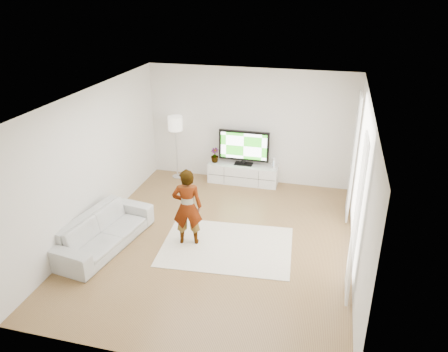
% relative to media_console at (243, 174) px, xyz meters
% --- Properties ---
extents(floor, '(6.00, 6.00, 0.00)m').
position_rel_media_console_xyz_m(floor, '(0.09, -2.76, -0.24)').
color(floor, olive).
rests_on(floor, ground).
extents(ceiling, '(6.00, 6.00, 0.00)m').
position_rel_media_console_xyz_m(ceiling, '(0.09, -2.76, 2.56)').
color(ceiling, white).
rests_on(ceiling, wall_back).
extents(wall_left, '(0.02, 6.00, 2.80)m').
position_rel_media_console_xyz_m(wall_left, '(-2.41, -2.76, 1.16)').
color(wall_left, silver).
rests_on(wall_left, floor).
extents(wall_right, '(0.02, 6.00, 2.80)m').
position_rel_media_console_xyz_m(wall_right, '(2.59, -2.76, 1.16)').
color(wall_right, silver).
rests_on(wall_right, floor).
extents(wall_back, '(5.00, 0.02, 2.80)m').
position_rel_media_console_xyz_m(wall_back, '(0.09, 0.24, 1.16)').
color(wall_back, silver).
rests_on(wall_back, floor).
extents(wall_front, '(5.00, 0.02, 2.80)m').
position_rel_media_console_xyz_m(wall_front, '(0.09, -5.76, 1.16)').
color(wall_front, silver).
rests_on(wall_front, floor).
extents(window, '(0.01, 2.60, 2.50)m').
position_rel_media_console_xyz_m(window, '(2.57, -2.46, 1.21)').
color(window, white).
rests_on(window, wall_right).
extents(curtain_near, '(0.04, 0.70, 2.60)m').
position_rel_media_console_xyz_m(curtain_near, '(2.49, -3.76, 1.11)').
color(curtain_near, white).
rests_on(curtain_near, floor).
extents(curtain_far, '(0.04, 0.70, 2.60)m').
position_rel_media_console_xyz_m(curtain_far, '(2.49, -1.16, 1.11)').
color(curtain_far, white).
rests_on(curtain_far, floor).
extents(media_console, '(1.71, 0.49, 0.48)m').
position_rel_media_console_xyz_m(media_console, '(0.00, 0.00, 0.00)').
color(media_console, white).
rests_on(media_console, floor).
extents(television, '(1.23, 0.24, 0.86)m').
position_rel_media_console_xyz_m(television, '(0.00, 0.03, 0.71)').
color(television, black).
rests_on(television, media_console).
extents(game_console, '(0.08, 0.17, 0.23)m').
position_rel_media_console_xyz_m(game_console, '(0.75, -0.00, 0.36)').
color(game_console, white).
rests_on(game_console, media_console).
extents(potted_plant, '(0.21, 0.21, 0.36)m').
position_rel_media_console_xyz_m(potted_plant, '(-0.73, 0.00, 0.42)').
color(potted_plant, '#3F7238').
rests_on(potted_plant, media_console).
extents(rug, '(2.55, 1.93, 0.01)m').
position_rel_media_console_xyz_m(rug, '(0.31, -2.90, -0.23)').
color(rug, silver).
rests_on(rug, floor).
extents(player, '(0.62, 0.48, 1.51)m').
position_rel_media_console_xyz_m(player, '(-0.44, -2.94, 0.53)').
color(player, '#334772').
rests_on(player, rug).
extents(sofa, '(1.17, 2.28, 0.64)m').
position_rel_media_console_xyz_m(sofa, '(-1.94, -3.43, 0.08)').
color(sofa, silver).
rests_on(sofa, floor).
extents(floor_lamp, '(0.35, 0.35, 1.59)m').
position_rel_media_console_xyz_m(floor_lamp, '(-1.70, -0.06, 1.11)').
color(floor_lamp, silver).
rests_on(floor_lamp, floor).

